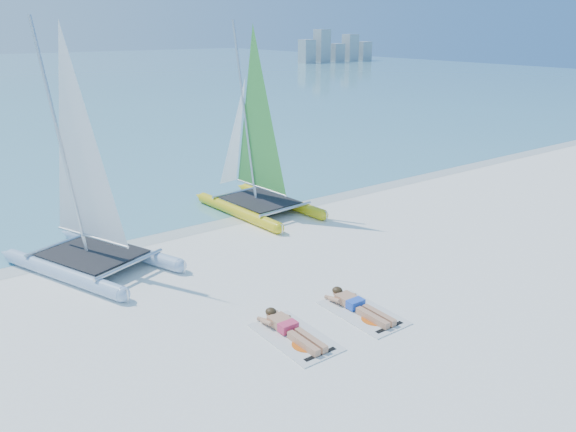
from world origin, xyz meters
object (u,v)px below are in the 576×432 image
(towel_a, at_px, (295,337))
(sunbather_a, at_px, (289,328))
(catamaran_yellow, at_px, (251,151))
(towel_b, at_px, (363,313))
(catamaran_blue, at_px, (83,196))
(sunbather_b, at_px, (357,305))

(towel_a, height_order, sunbather_a, sunbather_a)
(catamaran_yellow, distance_m, towel_b, 7.81)
(catamaran_blue, xyz_separation_m, sunbather_b, (3.74, -5.53, -1.70))
(catamaran_blue, bearing_deg, catamaran_yellow, -5.84)
(towel_b, bearing_deg, catamaran_blue, 123.21)
(catamaran_blue, bearing_deg, sunbather_b, -77.28)
(catamaran_blue, distance_m, towel_b, 7.07)
(towel_a, relative_size, towel_b, 1.00)
(sunbather_a, bearing_deg, towel_a, -90.00)
(towel_a, bearing_deg, catamaran_yellow, 62.98)
(towel_a, bearing_deg, catamaran_blue, 109.86)
(catamaran_blue, height_order, towel_b, catamaran_blue)
(towel_b, bearing_deg, sunbather_b, 90.00)
(sunbather_a, height_order, towel_b, sunbather_a)
(catamaran_blue, bearing_deg, sunbather_a, -90.89)
(towel_a, height_order, sunbather_b, sunbather_b)
(catamaran_yellow, height_order, sunbather_b, catamaran_yellow)
(sunbather_a, xyz_separation_m, sunbather_b, (1.71, -0.07, 0.00))
(sunbather_b, bearing_deg, towel_a, -175.98)
(towel_a, distance_m, towel_b, 1.71)
(sunbather_a, distance_m, towel_b, 1.73)
(sunbather_b, bearing_deg, towel_b, -90.00)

